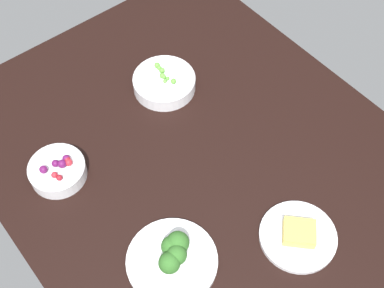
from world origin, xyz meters
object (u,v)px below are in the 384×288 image
bowl_berries (58,170)px  plate_cheese (298,235)px  plate_broccoli (173,257)px  bowl_peas (164,82)px

bowl_berries → plate_cheese: bowl_berries is taller
bowl_berries → plate_broccoli: (35.27, 7.91, 0.15)cm
bowl_peas → plate_cheese: (54.80, -3.70, -1.15)cm
bowl_berries → bowl_peas: bowl_berries is taller
bowl_berries → plate_broccoli: plate_broccoli is taller
bowl_peas → plate_broccoli: 50.91cm
plate_broccoli → plate_cheese: plate_broccoli is taller
bowl_peas → plate_cheese: size_ratio=0.97×
bowl_berries → plate_cheese: size_ratio=0.79×
bowl_peas → plate_cheese: bearing=-3.9°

